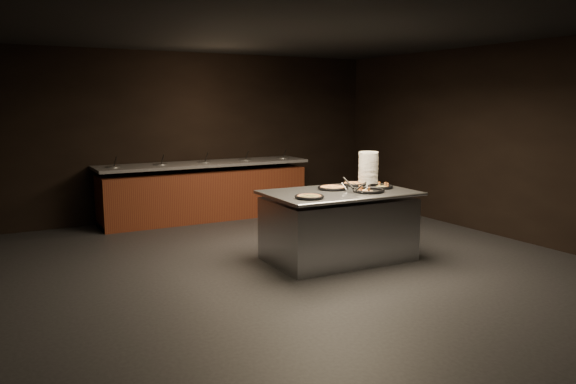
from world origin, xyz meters
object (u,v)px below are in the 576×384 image
serving_counter (338,227)px  pan_veggie_whole (309,197)px  pan_cheese_whole (333,188)px  plate_stack (368,168)px

serving_counter → pan_veggie_whole: 0.83m
pan_veggie_whole → pan_cheese_whole: same height
plate_stack → pan_veggie_whole: size_ratio=1.27×
serving_counter → pan_veggie_whole: pan_veggie_whole is taller
pan_cheese_whole → plate_stack: bearing=10.5°
serving_counter → pan_veggie_whole: size_ratio=5.38×
plate_stack → pan_cheese_whole: (-0.67, -0.12, -0.21)m
plate_stack → serving_counter: bearing=-156.3°
serving_counter → pan_cheese_whole: pan_cheese_whole is taller
pan_veggie_whole → serving_counter: bearing=24.2°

